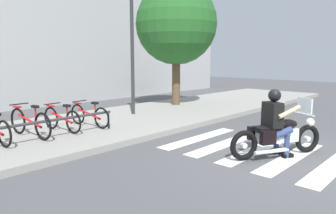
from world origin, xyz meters
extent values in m
plane|color=#4C4C4F|center=(0.00, 0.00, 0.00)|extent=(48.00, 48.00, 0.00)
cube|color=gray|center=(0.00, 5.38, 0.07)|extent=(24.00, 4.40, 0.15)
cube|color=white|center=(0.13, -0.80, 0.00)|extent=(2.80, 0.40, 0.01)
cube|color=white|center=(0.13, 0.00, 0.00)|extent=(2.80, 0.40, 0.01)
cube|color=white|center=(0.13, 0.80, 0.00)|extent=(2.80, 0.40, 0.01)
cube|color=white|center=(0.13, 1.60, 0.00)|extent=(2.80, 0.40, 0.01)
cube|color=white|center=(0.13, 2.40, 0.00)|extent=(2.80, 0.40, 0.01)
torus|color=black|center=(0.72, -0.10, 0.31)|extent=(0.61, 0.39, 0.62)
cylinder|color=silver|center=(0.72, -0.10, 0.31)|extent=(0.15, 0.14, 0.11)
torus|color=black|center=(-0.72, 0.64, 0.31)|extent=(0.61, 0.39, 0.62)
cylinder|color=silver|center=(-0.72, 0.64, 0.31)|extent=(0.15, 0.14, 0.11)
cube|color=silver|center=(0.00, 0.27, 0.45)|extent=(0.92, 0.66, 0.28)
ellipsoid|color=black|center=(0.20, 0.17, 0.67)|extent=(0.59, 0.49, 0.22)
cube|color=black|center=(-0.20, 0.37, 0.60)|extent=(0.63, 0.51, 0.10)
cube|color=black|center=(-0.25, 0.65, 0.49)|extent=(0.34, 0.25, 0.28)
cube|color=black|center=(-0.46, 0.26, 0.49)|extent=(0.34, 0.25, 0.28)
cylinder|color=silver|center=(0.58, -0.02, 0.87)|extent=(0.31, 0.57, 0.03)
sphere|color=white|center=(0.77, -0.12, 0.67)|extent=(0.18, 0.18, 0.18)
cube|color=silver|center=(0.61, -0.04, 1.05)|extent=(0.22, 0.37, 0.32)
cylinder|color=silver|center=(-0.32, 0.23, 0.19)|extent=(0.75, 0.44, 0.08)
cube|color=black|center=(-0.13, 0.34, 0.90)|extent=(0.41, 0.47, 0.52)
sphere|color=black|center=(-0.10, 0.33, 1.30)|extent=(0.26, 0.26, 0.26)
cylinder|color=tan|center=(0.17, 0.43, 0.98)|extent=(0.50, 0.32, 0.26)
cylinder|color=tan|center=(-0.03, 0.04, 0.98)|extent=(0.50, 0.32, 0.26)
cylinder|color=navy|center=(0.08, 0.41, 0.54)|extent=(0.46, 0.33, 0.24)
cylinder|color=navy|center=(0.18, 0.36, 0.23)|extent=(0.11, 0.11, 0.46)
cube|color=black|center=(0.22, 0.34, 0.04)|extent=(0.26, 0.20, 0.08)
cylinder|color=navy|center=(-0.07, 0.13, 0.54)|extent=(0.46, 0.33, 0.24)
cylinder|color=navy|center=(0.04, 0.08, 0.23)|extent=(0.11, 0.11, 0.46)
cube|color=black|center=(0.07, 0.06, 0.04)|extent=(0.26, 0.20, 0.08)
torus|color=black|center=(-3.84, 4.61, 0.46)|extent=(0.12, 0.60, 0.60)
torus|color=black|center=(-3.13, 5.66, 0.49)|extent=(0.13, 0.67, 0.66)
torus|color=black|center=(-3.01, 4.57, 0.49)|extent=(0.13, 0.67, 0.66)
cylinder|color=red|center=(-3.07, 5.12, 0.56)|extent=(0.17, 0.98, 0.26)
cylinder|color=red|center=(-3.04, 4.85, 0.73)|extent=(0.04, 0.04, 0.41)
cube|color=black|center=(-3.04, 4.85, 0.93)|extent=(0.12, 0.21, 0.06)
cylinder|color=black|center=(-3.12, 5.55, 0.93)|extent=(0.48, 0.08, 0.03)
cube|color=red|center=(-3.13, 5.66, 0.85)|extent=(0.11, 0.29, 0.04)
torus|color=black|center=(-2.29, 5.59, 0.46)|extent=(0.12, 0.60, 0.60)
torus|color=black|center=(-2.18, 4.64, 0.46)|extent=(0.12, 0.60, 0.60)
cylinder|color=red|center=(-2.24, 5.12, 0.52)|extent=(0.16, 0.86, 0.24)
cylinder|color=red|center=(-2.21, 4.88, 0.67)|extent=(0.04, 0.04, 0.37)
cube|color=black|center=(-2.21, 4.88, 0.86)|extent=(0.12, 0.21, 0.06)
cylinder|color=black|center=(-2.28, 5.50, 0.86)|extent=(0.48, 0.08, 0.03)
cube|color=red|center=(-2.29, 5.59, 0.78)|extent=(0.11, 0.29, 0.04)
torus|color=black|center=(-1.46, 5.62, 0.45)|extent=(0.12, 0.59, 0.59)
torus|color=black|center=(-1.34, 4.61, 0.45)|extent=(0.12, 0.59, 0.59)
cylinder|color=red|center=(-1.40, 5.12, 0.51)|extent=(0.16, 0.91, 0.25)
cylinder|color=red|center=(-1.37, 4.87, 0.66)|extent=(0.04, 0.04, 0.36)
cube|color=black|center=(-1.37, 4.87, 0.84)|extent=(0.12, 0.21, 0.06)
cylinder|color=black|center=(-1.45, 5.52, 0.84)|extent=(0.48, 0.08, 0.03)
cube|color=red|center=(-1.46, 5.62, 0.77)|extent=(0.11, 0.29, 0.04)
cylinder|color=#333338|center=(-2.65, 4.57, 0.60)|extent=(3.10, 0.07, 0.07)
cylinder|color=#333338|center=(-1.15, 4.57, 0.38)|extent=(0.06, 0.06, 0.45)
cylinder|color=#2D2D33|center=(0.79, 5.78, 2.20)|extent=(0.12, 0.12, 4.40)
cylinder|color=brown|center=(3.49, 6.18, 1.15)|extent=(0.34, 0.34, 2.29)
sphere|color=#235B23|center=(3.49, 6.18, 3.44)|extent=(3.28, 3.28, 3.28)
cube|color=#A6A6A6|center=(0.00, 11.08, 3.11)|extent=(24.00, 1.20, 6.22)
camera|label=1|loc=(-6.24, -2.39, 2.04)|focal=33.47mm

